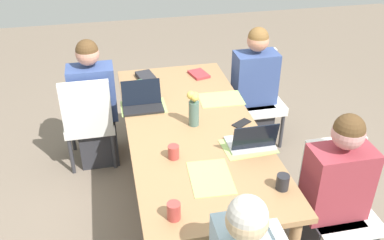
% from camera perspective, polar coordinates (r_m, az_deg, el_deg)
% --- Properties ---
extents(ground_plane, '(10.00, 10.00, 0.00)m').
position_cam_1_polar(ground_plane, '(3.67, -0.00, -10.77)').
color(ground_plane, '#756656').
extents(dining_table, '(2.21, 0.97, 0.75)m').
position_cam_1_polar(dining_table, '(3.26, -0.00, -1.84)').
color(dining_table, '#9E754C').
rests_on(dining_table, ground_plane).
extents(chair_far_left_near, '(0.44, 0.44, 0.90)m').
position_cam_1_polar(chair_far_left_near, '(4.29, 8.58, 3.63)').
color(chair_far_left_near, silver).
rests_on(chair_far_left_near, ground_plane).
extents(person_far_left_near, '(0.36, 0.40, 1.19)m').
position_cam_1_polar(person_far_left_near, '(4.20, 8.18, 3.43)').
color(person_far_left_near, '#2D2D33').
rests_on(person_far_left_near, ground_plane).
extents(chair_near_left_mid, '(0.44, 0.44, 0.90)m').
position_cam_1_polar(chair_near_left_mid, '(3.93, -13.58, 0.34)').
color(chair_near_left_mid, silver).
rests_on(chair_near_left_mid, ground_plane).
extents(person_near_left_mid, '(0.36, 0.40, 1.19)m').
position_cam_1_polar(person_near_left_mid, '(3.98, -12.78, 1.31)').
color(person_near_left_mid, '#2D2D33').
rests_on(person_near_left_mid, ground_plane).
extents(chair_far_right_near, '(0.44, 0.44, 0.90)m').
position_cam_1_polar(chair_far_right_near, '(3.11, 18.45, -9.72)').
color(chair_far_right_near, silver).
rests_on(chair_far_right_near, ground_plane).
extents(person_far_right_near, '(0.36, 0.40, 1.19)m').
position_cam_1_polar(person_far_right_near, '(3.02, 18.20, -10.41)').
color(person_far_right_near, '#2D2D33').
rests_on(person_far_right_near, ground_plane).
extents(flower_vase, '(0.09, 0.09, 0.28)m').
position_cam_1_polar(flower_vase, '(3.16, 0.23, 1.71)').
color(flower_vase, '#4C6B60').
rests_on(flower_vase, dining_table).
extents(placemat_far_left_near, '(0.27, 0.37, 0.00)m').
position_cam_1_polar(placemat_far_left_near, '(3.60, 3.87, 2.79)').
color(placemat_far_left_near, '#9EBC66').
rests_on(placemat_far_left_near, dining_table).
extents(placemat_near_left_mid, '(0.26, 0.36, 0.00)m').
position_cam_1_polar(placemat_near_left_mid, '(3.49, -6.47, 1.74)').
color(placemat_near_left_mid, '#9EBC66').
rests_on(placemat_near_left_mid, dining_table).
extents(placemat_head_right_left_far, '(0.37, 0.28, 0.00)m').
position_cam_1_polar(placemat_head_right_left_far, '(2.72, 2.49, -7.64)').
color(placemat_head_right_left_far, '#9EBC66').
rests_on(placemat_head_right_left_far, dining_table).
extents(placemat_far_right_near, '(0.28, 0.37, 0.00)m').
position_cam_1_polar(placemat_far_right_near, '(3.02, 7.47, -3.49)').
color(placemat_far_right_near, '#9EBC66').
rests_on(placemat_far_right_near, dining_table).
extents(laptop_far_right_near, '(0.22, 0.32, 0.21)m').
position_cam_1_polar(laptop_far_right_near, '(3.00, 7.92, -2.82)').
color(laptop_far_right_near, silver).
rests_on(laptop_far_right_near, dining_table).
extents(laptop_near_left_mid, '(0.22, 0.32, 0.20)m').
position_cam_1_polar(laptop_near_left_mid, '(3.47, -6.61, 2.30)').
color(laptop_near_left_mid, black).
rests_on(laptop_near_left_mid, dining_table).
extents(coffee_mug_near_left, '(0.07, 0.07, 0.08)m').
position_cam_1_polar(coffee_mug_near_left, '(3.75, -6.91, 4.59)').
color(coffee_mug_near_left, '#47704C').
rests_on(coffee_mug_near_left, dining_table).
extents(coffee_mug_near_right, '(0.08, 0.08, 0.10)m').
position_cam_1_polar(coffee_mug_near_right, '(2.66, 11.95, -8.08)').
color(coffee_mug_near_right, '#232328').
rests_on(coffee_mug_near_right, dining_table).
extents(coffee_mug_centre_left, '(0.08, 0.08, 0.09)m').
position_cam_1_polar(coffee_mug_centre_left, '(2.86, -2.47, -4.27)').
color(coffee_mug_centre_left, '#AD3D38').
rests_on(coffee_mug_centre_left, dining_table).
extents(coffee_mug_centre_right, '(0.08, 0.08, 0.11)m').
position_cam_1_polar(coffee_mug_centre_right, '(2.41, -2.43, -11.99)').
color(coffee_mug_centre_right, '#AD3D38').
rests_on(coffee_mug_centre_right, dining_table).
extents(book_red_cover, '(0.22, 0.18, 0.04)m').
position_cam_1_polar(book_red_cover, '(3.96, -6.19, 5.76)').
color(book_red_cover, '#28282D').
rests_on(book_red_cover, dining_table).
extents(book_blue_cover, '(0.23, 0.19, 0.02)m').
position_cam_1_polar(book_blue_cover, '(4.00, 0.92, 6.11)').
color(book_blue_cover, '#B73338').
rests_on(book_blue_cover, dining_table).
extents(phone_black, '(0.14, 0.17, 0.01)m').
position_cam_1_polar(phone_black, '(3.27, 6.60, -0.45)').
color(phone_black, black).
rests_on(phone_black, dining_table).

